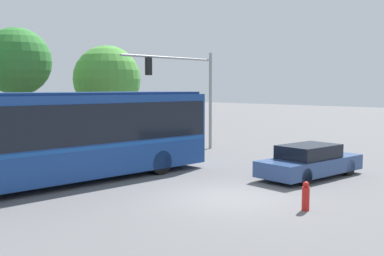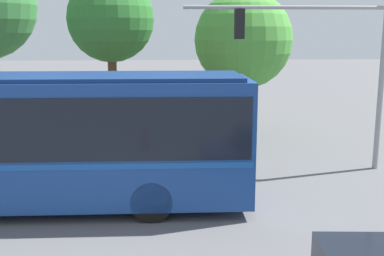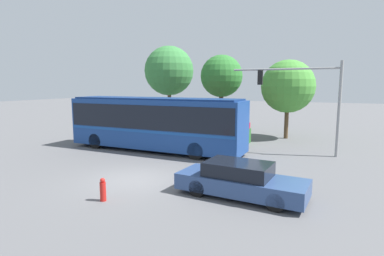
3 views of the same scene
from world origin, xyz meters
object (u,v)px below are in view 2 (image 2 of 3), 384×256
(street_tree_centre, at_px, (111,20))
(street_tree_right, at_px, (243,40))
(traffic_light_pole, at_px, (331,53))
(city_bus, at_px, (16,134))

(street_tree_centre, distance_m, street_tree_right, 5.56)
(street_tree_right, bearing_deg, traffic_light_pole, -70.77)
(traffic_light_pole, distance_m, street_tree_centre, 9.24)
(city_bus, bearing_deg, traffic_light_pole, -161.18)
(street_tree_centre, bearing_deg, city_bus, -100.61)
(city_bus, bearing_deg, street_tree_right, -129.84)
(city_bus, xyz_separation_m, street_tree_right, (7.07, 8.23, 2.15))
(city_bus, relative_size, street_tree_right, 1.90)
(traffic_light_pole, bearing_deg, street_tree_right, -70.77)
(traffic_light_pole, xyz_separation_m, street_tree_centre, (-7.36, 5.48, 1.14))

